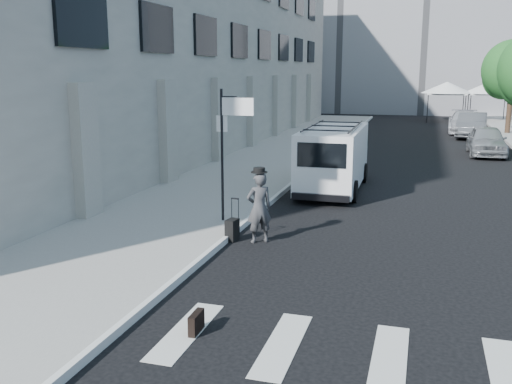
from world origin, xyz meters
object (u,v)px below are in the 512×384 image
Objects in this scene: parked_car_b at (472,125)px; parked_car_c at (465,122)px; parked_car_a at (487,141)px; cargo_van at (334,157)px; suitcase at (232,230)px; briefcase at (196,323)px; businessman at (259,208)px.

parked_car_c is at bearing 102.13° from parked_car_b.
cargo_van is at bearing -120.07° from parked_car_a.
cargo_van is (1.41, 6.90, 0.85)m from suitcase.
cargo_van reaches higher than parked_car_a.
parked_car_b reaches higher than suitcase.
briefcase is at bearing -92.34° from cargo_van.
briefcase is 33.12m from parked_car_c.
businessman is at bearing -100.73° from parked_car_c.
parked_car_a reaches higher than parked_car_c.
businessman is at bearing -96.93° from cargo_van.
parked_car_c is (5.49, 20.77, -0.41)m from cargo_van.
cargo_van is 1.16× the size of parked_car_c.
briefcase is 5.05m from suitcase.
suitcase is 7.09m from cargo_van.
parked_car_c is (6.23, 27.60, -0.15)m from businessman.
parked_car_a reaches higher than briefcase.
parked_car_b reaches higher than briefcase.
businessman is 1.66× the size of suitcase.
parked_car_a is at bearing -82.03° from parked_car_b.
briefcase is (0.41, -5.00, -0.69)m from businessman.
cargo_van is 11.88m from parked_car_a.
parked_car_b is (5.75, 18.01, -0.36)m from cargo_van.
briefcase is 22.99m from parked_car_a.
parked_car_a is at bearing 59.35° from cargo_van.
parked_car_a is (5.92, 10.29, -0.41)m from cargo_van.
cargo_van is at bearing 86.11° from suitcase.
briefcase is 30.46m from parked_car_b.
cargo_van is 1.24× the size of parked_car_b.
suitcase is at bearing -102.29° from cargo_van.
cargo_van reaches higher than parked_car_c.
businessman is 0.37× the size of parked_car_b.
parked_car_a is 7.72m from parked_car_b.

